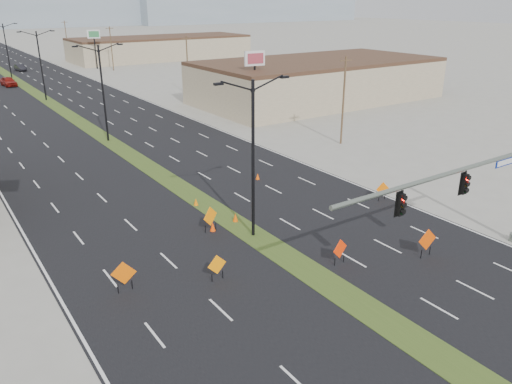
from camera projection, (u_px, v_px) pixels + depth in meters
ground at (398, 330)px, 23.14m from camera, size 600.00×600.00×0.00m
road_surface at (8, 75)px, 100.10m from camera, size 25.00×400.00×0.02m
median_strip at (8, 75)px, 100.10m from camera, size 2.00×400.00×0.04m
building_se_near at (318, 82)px, 74.66m from camera, size 36.00×18.00×5.50m
building_se_far at (161, 49)px, 126.88m from camera, size 44.00×16.00×5.00m
mesa_east at (244, 7)px, 337.75m from camera, size 160.00×50.00×18.00m
signal_mast at (483, 185)px, 27.44m from camera, size 16.30×0.60×8.00m
streetlight_0 at (253, 155)px, 30.41m from camera, size 5.15×0.24×10.02m
streetlight_1 at (103, 90)px, 51.96m from camera, size 5.15×0.24×10.02m
streetlight_2 at (41, 64)px, 73.51m from camera, size 5.15×0.24×10.02m
streetlight_3 at (7, 49)px, 95.06m from camera, size 5.15×0.24×10.02m
utility_pole_0 at (343, 100)px, 51.21m from camera, size 1.60×0.20×9.00m
utility_pole_1 at (187, 65)px, 78.14m from camera, size 1.60×0.20×9.00m
utility_pole_2 at (111, 48)px, 105.08m from camera, size 1.60×0.20×9.00m
utility_pole_3 at (66, 38)px, 132.01m from camera, size 1.60×0.20×9.00m
car_left at (8, 82)px, 87.33m from camera, size 2.43×4.95×1.62m
car_mid at (20, 68)px, 105.91m from camera, size 1.87×4.32×1.38m
construction_sign_0 at (124, 274)px, 25.81m from camera, size 1.26×0.46×1.76m
construction_sign_1 at (217, 266)px, 26.92m from camera, size 1.15×0.07×1.53m
construction_sign_2 at (210, 217)px, 32.52m from camera, size 1.25×0.53×1.78m
construction_sign_3 at (340, 250)px, 28.53m from camera, size 1.19×0.23×1.60m
construction_sign_4 at (427, 240)px, 29.32m from camera, size 1.36×0.19×1.81m
construction_sign_5 at (383, 190)px, 37.74m from camera, size 1.07×0.33×1.46m
cone_0 at (235, 218)px, 34.23m from camera, size 0.42×0.42×0.64m
cone_1 at (213, 227)px, 32.87m from camera, size 0.45×0.45×0.63m
cone_2 at (258, 176)px, 42.29m from camera, size 0.42×0.42×0.55m
cone_3 at (196, 202)px, 36.92m from camera, size 0.39×0.39×0.60m
pole_sign_east_near at (255, 64)px, 62.37m from camera, size 2.73×0.75×8.32m
pole_sign_east_far at (94, 37)px, 107.02m from camera, size 2.62×1.23×8.17m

